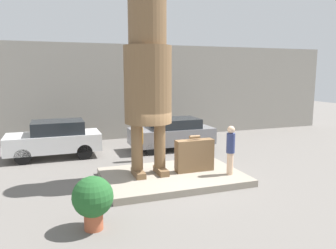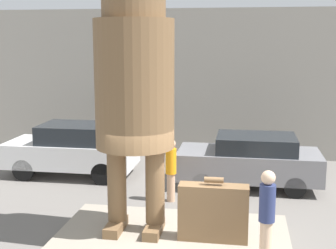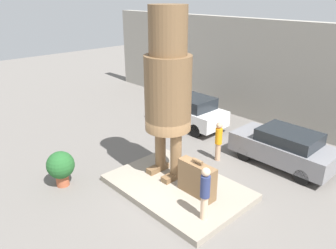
{
  "view_description": "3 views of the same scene",
  "coord_description": "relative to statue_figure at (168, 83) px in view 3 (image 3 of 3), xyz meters",
  "views": [
    {
      "loc": [
        -4.03,
        -10.71,
        3.87
      ],
      "look_at": [
        -0.12,
        0.19,
        2.02
      ],
      "focal_mm": 35.0,
      "sensor_mm": 36.0,
      "label": 1
    },
    {
      "loc": [
        1.43,
        -9.16,
        4.35
      ],
      "look_at": [
        -0.04,
        -0.13,
        2.69
      ],
      "focal_mm": 50.0,
      "sensor_mm": 36.0,
      "label": 2
    },
    {
      "loc": [
        7.19,
        -7.25,
        6.73
      ],
      "look_at": [
        -0.31,
        -0.18,
        2.55
      ],
      "focal_mm": 35.0,
      "sensor_mm": 36.0,
      "label": 3
    }
  ],
  "objects": [
    {
      "name": "parked_car_grey",
      "position": [
        2.49,
        4.21,
        -3.0
      ],
      "size": [
        4.16,
        1.82,
        1.58
      ],
      "rotation": [
        0.0,
        0.0,
        3.14
      ],
      "color": "gray",
      "rests_on": "ground_plane"
    },
    {
      "name": "planter_pot",
      "position": [
        -2.37,
        -3.18,
        -3.03
      ],
      "size": [
        1.02,
        1.02,
        1.36
      ],
      "color": "#AD5638",
      "rests_on": "ground_plane"
    },
    {
      "name": "tourist",
      "position": [
        2.74,
        -1.06,
        -2.62
      ],
      "size": [
        0.3,
        0.3,
        1.77
      ],
      "color": "beige",
      "rests_on": "pedestal"
    },
    {
      "name": "ground_plane",
      "position": [
        0.82,
        -0.3,
        -3.83
      ],
      "size": [
        60.0,
        60.0,
        0.0
      ],
      "primitive_type": "plane",
      "color": "slate"
    },
    {
      "name": "pedestal",
      "position": [
        0.82,
        -0.3,
        -3.71
      ],
      "size": [
        4.96,
        3.38,
        0.23
      ],
      "color": "gray",
      "rests_on": "ground_plane"
    },
    {
      "name": "parked_car_white",
      "position": [
        -3.13,
        4.5,
        -2.94
      ],
      "size": [
        4.12,
        1.81,
        1.7
      ],
      "rotation": [
        0.0,
        0.0,
        3.14
      ],
      "color": "silver",
      "rests_on": "ground_plane"
    },
    {
      "name": "statue_figure",
      "position": [
        0.0,
        0.0,
        0.0
      ],
      "size": [
        1.66,
        1.66,
        6.14
      ],
      "color": "brown",
      "rests_on": "pedestal"
    },
    {
      "name": "building_backdrop",
      "position": [
        0.82,
        8.04,
        -1.09
      ],
      "size": [
        28.0,
        0.6,
        5.47
      ],
      "color": "gray",
      "rests_on": "ground_plane"
    },
    {
      "name": "giant_suitcase",
      "position": [
        1.7,
        -0.25,
        -2.99
      ],
      "size": [
        1.44,
        0.41,
        1.36
      ],
      "color": "brown",
      "rests_on": "pedestal"
    },
    {
      "name": "worker_hivis",
      "position": [
        0.36,
        2.59,
        -2.88
      ],
      "size": [
        0.29,
        0.29,
        1.73
      ],
      "color": "tan",
      "rests_on": "ground_plane"
    }
  ]
}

